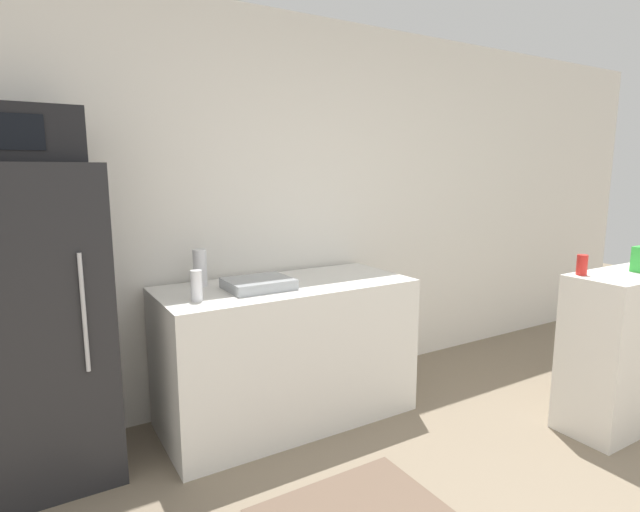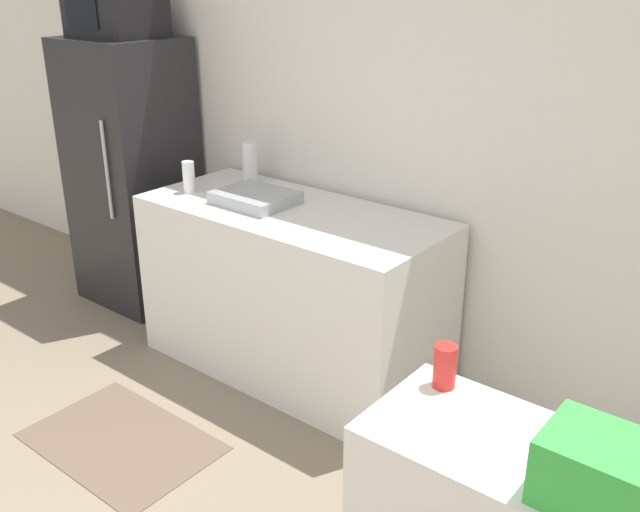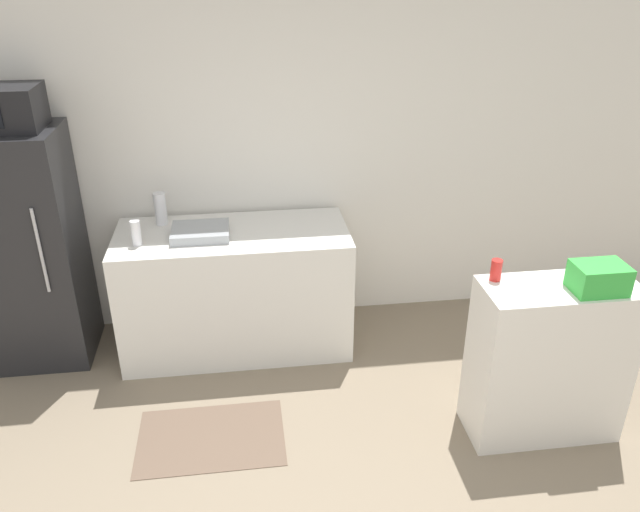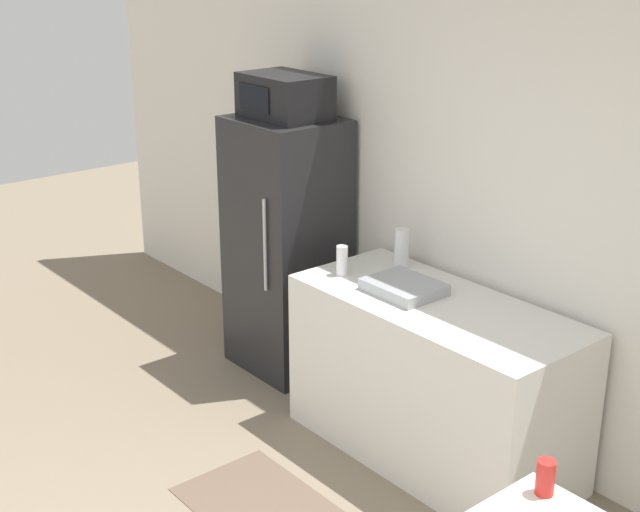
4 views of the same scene
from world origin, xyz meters
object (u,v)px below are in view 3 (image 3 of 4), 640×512
bottle_tall (160,209)px  jar (496,270)px  bottle_short (136,233)px  refrigerator (28,250)px  basket (599,278)px

bottle_tall → jar: (1.89, -1.23, 0.03)m
bottle_short → jar: (2.02, -0.90, 0.06)m
refrigerator → basket: bearing=-21.5°
basket → jar: 0.52m
bottle_tall → basket: bearing=-30.8°
basket → bottle_short: bearing=156.4°
bottle_short → basket: bearing=-23.6°
bottle_short → jar: size_ratio=1.38×
bottle_tall → jar: 2.26m
jar → bottle_short: bearing=155.9°
bottle_short → jar: bearing=-24.1°
refrigerator → bottle_short: refrigerator is taller
refrigerator → bottle_short: size_ratio=9.71×
bottle_short → basket: (2.50, -1.09, 0.08)m
bottle_short → basket: size_ratio=0.60×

